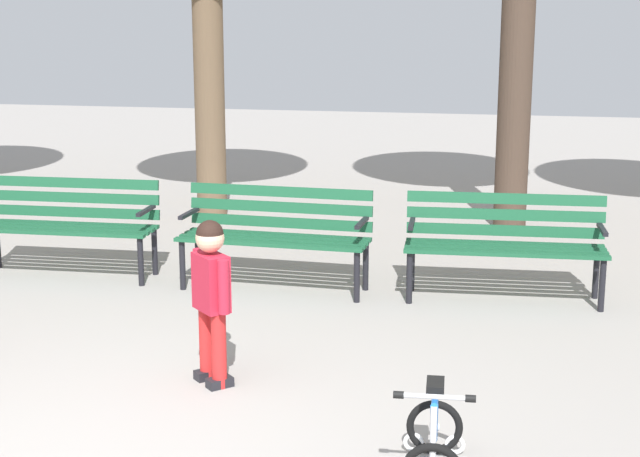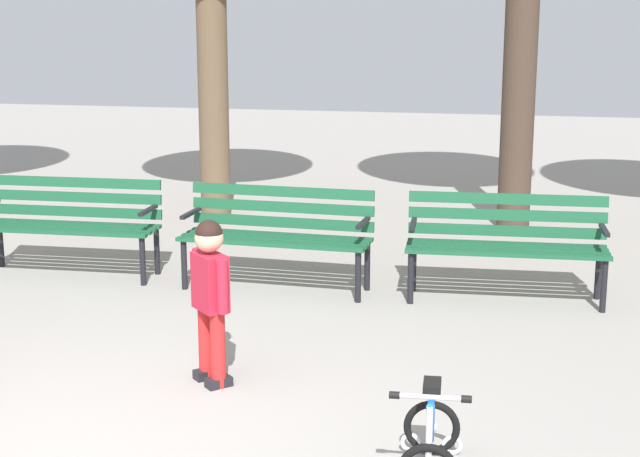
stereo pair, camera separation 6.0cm
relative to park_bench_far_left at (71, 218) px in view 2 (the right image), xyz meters
The scene contains 5 objects.
park_bench_far_left is the anchor object (origin of this frame).
park_bench_left 1.91m from the park_bench_far_left, ahead, with size 1.62×0.52×0.85m.
park_bench_right 3.80m from the park_bench_far_left, ahead, with size 1.62×0.55×0.85m.
child_standing 3.02m from the park_bench_far_left, 47.22° to the right, with size 0.31×0.30×1.06m.
kids_bicycle 4.76m from the park_bench_far_left, 42.05° to the right, with size 0.39×0.58×0.54m.
Camera 2 is at (2.24, -4.11, 2.31)m, focal length 54.20 mm.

